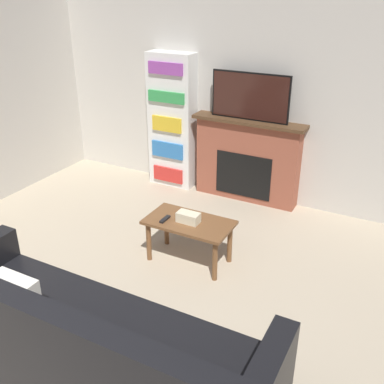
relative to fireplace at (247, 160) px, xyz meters
name	(u,v)px	position (x,y,z in m)	size (l,w,h in m)	color
wall_back	(246,91)	(-0.12, 0.14, 0.82)	(6.31, 0.06, 2.70)	beige
fireplace	(247,160)	(0.00, 0.00, 0.00)	(1.41, 0.28, 1.05)	brown
tv	(250,97)	(0.00, -0.02, 0.80)	(0.96, 0.03, 0.56)	black
couch	(88,349)	(0.14, -3.27, -0.23)	(2.59, 0.88, 0.89)	black
coffee_table	(189,228)	(0.04, -1.61, -0.15)	(0.85, 0.46, 0.45)	brown
tissue_box	(188,217)	(0.04, -1.63, -0.03)	(0.22, 0.12, 0.10)	beige
remote_control	(165,219)	(-0.18, -1.70, -0.07)	(0.04, 0.15, 0.02)	black
bookshelf	(172,122)	(-1.07, -0.02, 0.35)	(0.62, 0.29, 1.77)	white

